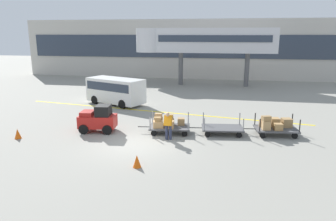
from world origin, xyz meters
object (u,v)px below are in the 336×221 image
Objects in this scene: safety_cone_near at (137,161)px; safety_cone_far at (18,134)px; shuttle_van at (115,89)px; baggage_cart_middle at (222,128)px; baggage_handler at (168,124)px; baggage_cart_lead at (167,124)px; baggage_cart_tail at (275,125)px; baggage_tug at (98,119)px.

safety_cone_far is (-7.46, 2.46, 0.00)m from safety_cone_near.
baggage_cart_middle is at bearing -36.29° from shuttle_van.
baggage_handler is 2.84× the size of safety_cone_far.
baggage_cart_lead is 1.96× the size of baggage_handler.
baggage_cart_tail is 13.01m from shuttle_van.
baggage_cart_lead is at bearing -173.66° from baggage_cart_middle.
safety_cone_far is at bearing -103.96° from shuttle_van.
safety_cone_near is at bearing -18.26° from safety_cone_far.
safety_cone_near is (5.16, -11.69, -0.96)m from shuttle_van.
baggage_cart_lead is 5.57× the size of safety_cone_far.
safety_cone_near is 7.85m from safety_cone_far.
shuttle_van reaches higher than baggage_cart_middle.
baggage_cart_middle is at bearing -172.01° from baggage_cart_tail.
baggage_handler reaches higher than baggage_cart_tail.
baggage_handler is (4.27, -0.71, 0.11)m from baggage_tug.
baggage_cart_middle is 11.31m from safety_cone_far.
baggage_cart_tail is 5.57× the size of safety_cone_near.
baggage_cart_lead and baggage_cart_middle have the same top height.
baggage_handler is at bearing 9.12° from safety_cone_far.
baggage_cart_middle is 5.57× the size of safety_cone_near.
shuttle_van is (-5.53, 6.69, 0.70)m from baggage_cart_lead.
safety_cone_far is (-10.94, -2.88, -0.07)m from baggage_cart_middle.
baggage_tug is at bearing -172.54° from baggage_cart_lead.
baggage_handler reaches higher than baggage_cart_middle.
safety_cone_near is 1.00× the size of safety_cone_far.
baggage_tug reaches higher than baggage_cart_tail.
baggage_cart_middle is 1.96× the size of baggage_handler.
baggage_tug is 10.09m from baggage_cart_tail.
shuttle_van is 9.38× the size of safety_cone_far.
baggage_tug is 5.77m from safety_cone_near.
shuttle_van is (-5.81, 7.93, 0.37)m from baggage_handler.
baggage_cart_lead is at bearing -50.45° from shuttle_van.
baggage_cart_lead is 5.01m from safety_cone_near.
baggage_cart_tail is 1.96× the size of baggage_handler.
baggage_handler is (-2.83, -1.58, 0.52)m from baggage_cart_middle.
baggage_cart_lead is 3.14m from baggage_cart_middle.
safety_cone_near is at bearing -94.19° from baggage_cart_lead.
baggage_cart_middle is 10.76m from shuttle_van.
baggage_cart_middle is at bearing 14.74° from safety_cone_far.
baggage_handler is at bearing -160.92° from baggage_cart_tail.
baggage_cart_lead is at bearing -172.86° from baggage_cart_tail.
safety_cone_near is at bearing -123.13° from baggage_cart_middle.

